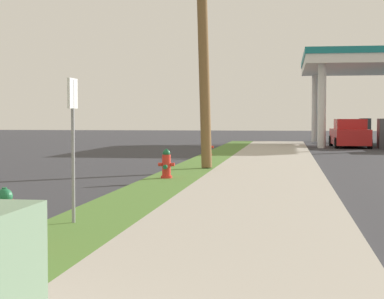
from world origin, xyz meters
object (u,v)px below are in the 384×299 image
street_sign_post (73,120)px  car_red_by_near_pump (350,134)px  fire_hydrant_third (208,147)px  fire_hydrant_second (166,165)px  utility_pole_midground (203,26)px  fire_hydrant_nearest (5,224)px

street_sign_post → car_red_by_near_pump: bearing=77.0°
fire_hydrant_third → car_red_by_near_pump: car_red_by_near_pump is taller
fire_hydrant_second → street_sign_post: street_sign_post is taller
fire_hydrant_second → utility_pole_midground: 5.55m
fire_hydrant_third → car_red_by_near_pump: 12.84m
fire_hydrant_nearest → utility_pole_midground: utility_pole_midground is taller
fire_hydrant_second → utility_pole_midground: utility_pole_midground is taller
fire_hydrant_second → street_sign_post: 7.33m
fire_hydrant_second → car_red_by_near_pump: (6.47, 21.12, 0.28)m
fire_hydrant_third → fire_hydrant_second: bearing=-89.3°
fire_hydrant_nearest → fire_hydrant_second: 9.38m
fire_hydrant_nearest → fire_hydrant_second: size_ratio=1.00×
fire_hydrant_second → car_red_by_near_pump: car_red_by_near_pump is taller
street_sign_post → car_red_by_near_pump: (6.53, 28.35, -0.91)m
utility_pole_midground → fire_hydrant_third: bearing=95.2°
utility_pole_midground → car_red_by_near_pump: (6.02, 17.32, -3.75)m
fire_hydrant_second → fire_hydrant_third: same height
fire_hydrant_nearest → street_sign_post: 2.46m
fire_hydrant_second → fire_hydrant_third: 10.10m
fire_hydrant_third → utility_pole_midground: utility_pole_midground is taller
fire_hydrant_nearest → car_red_by_near_pump: car_red_by_near_pump is taller
fire_hydrant_nearest → fire_hydrant_third: size_ratio=1.00×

